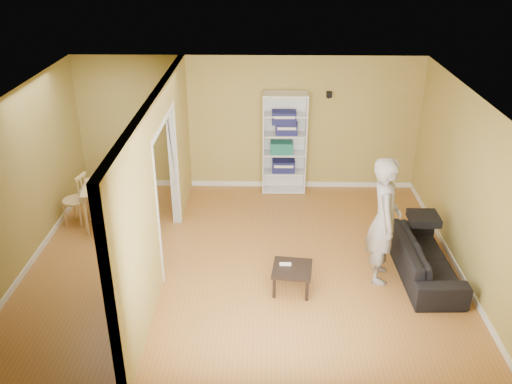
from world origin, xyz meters
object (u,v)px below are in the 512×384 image
at_px(person, 385,210).
at_px(bookshelf, 284,143).
at_px(chair_left, 75,199).
at_px(dining_table, 118,189).
at_px(chair_near, 116,214).
at_px(sofa, 425,253).
at_px(chair_far, 132,183).
at_px(coffee_table, 292,271).

xyz_separation_m(person, bookshelf, (-1.32, 2.98, -0.14)).
bearing_deg(chair_left, person, 84.71).
relative_size(dining_table, chair_left, 1.25).
distance_m(dining_table, chair_near, 0.56).
xyz_separation_m(sofa, chair_left, (-5.63, 1.44, 0.10)).
xyz_separation_m(chair_near, chair_far, (0.01, 1.11, 0.04)).
xyz_separation_m(person, chair_left, (-4.95, 1.54, -0.65)).
distance_m(coffee_table, chair_far, 3.74).
bearing_deg(chair_left, dining_table, 102.65).
xyz_separation_m(coffee_table, chair_near, (-2.82, 1.37, 0.15)).
bearing_deg(bookshelf, dining_table, -153.48).
bearing_deg(chair_far, bookshelf, 176.24).
distance_m(bookshelf, chair_far, 2.94).
bearing_deg(dining_table, sofa, -16.60).
xyz_separation_m(bookshelf, dining_table, (-2.86, -1.43, -0.33)).
distance_m(coffee_table, chair_near, 3.13).
relative_size(bookshelf, chair_near, 2.13).
bearing_deg(chair_far, dining_table, 60.82).
relative_size(person, chair_near, 2.43).
xyz_separation_m(dining_table, chair_left, (-0.77, -0.01, -0.18)).
relative_size(sofa, chair_far, 1.90).
bearing_deg(dining_table, bookshelf, 26.52).
bearing_deg(person, sofa, -75.75).
height_order(coffee_table, dining_table, dining_table).
height_order(dining_table, chair_far, chair_far).
relative_size(bookshelf, chair_left, 2.10).
relative_size(sofa, dining_table, 1.63).
distance_m(coffee_table, chair_left, 4.12).
height_order(person, bookshelf, person).
bearing_deg(coffee_table, sofa, 12.40).
xyz_separation_m(bookshelf, chair_left, (-3.63, -1.44, -0.51)).
height_order(bookshelf, dining_table, bookshelf).
bearing_deg(sofa, coffee_table, 100.78).
xyz_separation_m(coffee_table, chair_far, (-2.81, 2.47, 0.19)).
distance_m(sofa, dining_table, 5.09).
xyz_separation_m(chair_left, chair_far, (0.86, 0.59, 0.03)).
bearing_deg(chair_near, chair_left, 163.51).
distance_m(sofa, bookshelf, 3.56).
relative_size(person, bookshelf, 1.14).
xyz_separation_m(coffee_table, chair_left, (-3.66, 1.88, 0.16)).
relative_size(person, chair_left, 2.39).
bearing_deg(chair_left, sofa, 87.62).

